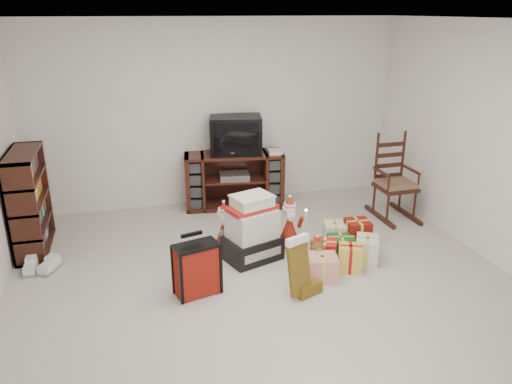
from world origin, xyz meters
TOP-DOWN VIEW (x-y plane):
  - room at (0.00, 0.00)m, footprint 5.01×5.01m
  - tv_stand at (0.17, 2.23)m, footprint 1.38×0.65m
  - bookshelf at (-2.31, 1.53)m, footprint 0.31×0.94m
  - rocking_chair at (2.10, 1.36)m, footprint 0.47×0.77m
  - gift_pile at (0.02, 0.65)m, footprint 0.68×0.58m
  - red_suitcase at (-0.67, 0.08)m, footprint 0.44×0.31m
  - stocking at (0.24, -0.22)m, footprint 0.32×0.23m
  - teddy_bear at (0.61, 0.26)m, footprint 0.22×0.20m
  - santa_figurine at (0.49, 0.79)m, footprint 0.31×0.29m
  - mrs_claus_figurine at (-0.24, 0.92)m, footprint 0.29×0.27m
  - sneaker_pair at (-2.20, 0.94)m, footprint 0.37×0.32m
  - gift_cluster at (0.96, 0.41)m, footprint 0.78×1.14m
  - crt_television at (0.21, 2.26)m, footprint 0.76×0.61m

SIDE VIEW (x-z plane):
  - sneaker_pair at x=-2.20m, z-range 0.00..0.10m
  - gift_cluster at x=0.96m, z-range 0.00..0.27m
  - teddy_bear at x=0.61m, z-range -0.02..0.31m
  - mrs_claus_figurine at x=-0.24m, z-range -0.07..0.52m
  - santa_figurine at x=0.49m, z-range -0.07..0.56m
  - red_suitcase at x=-0.67m, z-range -0.04..0.57m
  - stocking at x=0.24m, z-range 0.00..0.63m
  - gift_pile at x=0.02m, z-range -0.04..0.68m
  - tv_stand at x=0.17m, z-range 0.00..0.76m
  - rocking_chair at x=2.10m, z-range -0.18..0.96m
  - bookshelf at x=-2.31m, z-range -0.02..1.12m
  - crt_television at x=0.21m, z-range 0.76..1.26m
  - room at x=0.00m, z-range -0.01..2.51m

